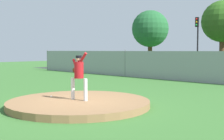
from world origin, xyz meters
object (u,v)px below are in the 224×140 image
(baseball, at_px, (51,97))
(traffic_light_near, at_px, (197,35))
(parked_car_slate, at_px, (147,64))
(parked_car_charcoal, at_px, (128,62))
(pitcher_youth, at_px, (79,73))
(parked_car_red, at_px, (194,65))

(baseball, distance_m, traffic_light_near, 20.32)
(traffic_light_near, bearing_deg, parked_car_slate, -114.67)
(parked_car_charcoal, bearing_deg, baseball, -57.31)
(pitcher_youth, height_order, baseball, pitcher_youth)
(parked_car_slate, distance_m, traffic_light_near, 5.89)
(traffic_light_near, bearing_deg, parked_car_charcoal, -138.77)
(parked_car_red, distance_m, parked_car_charcoal, 7.16)
(parked_car_red, relative_size, parked_car_slate, 0.93)
(baseball, xyz_separation_m, parked_car_charcoal, (-9.77, 15.22, 0.55))
(parked_car_red, relative_size, parked_car_charcoal, 0.96)
(parked_car_charcoal, height_order, traffic_light_near, traffic_light_near)
(parked_car_slate, bearing_deg, parked_car_red, 2.04)
(baseball, relative_size, parked_car_charcoal, 0.02)
(parked_car_red, bearing_deg, baseball, -79.97)
(pitcher_youth, xyz_separation_m, parked_car_red, (-3.77, 14.46, -0.37))
(parked_car_slate, xyz_separation_m, traffic_light_near, (2.20, 4.79, 2.64))
(pitcher_youth, height_order, parked_car_charcoal, pitcher_youth)
(pitcher_youth, xyz_separation_m, baseball, (-1.14, -0.37, -0.91))
(parked_car_charcoal, xyz_separation_m, parked_car_slate, (2.63, -0.56, -0.02))
(pitcher_youth, bearing_deg, parked_car_red, 104.61)
(parked_car_red, xyz_separation_m, parked_car_slate, (-4.51, -0.16, -0.01))
(parked_car_red, relative_size, traffic_light_near, 0.84)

